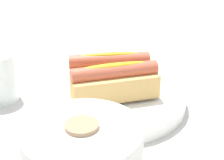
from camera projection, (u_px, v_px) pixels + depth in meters
name	position (u px, v px, depth m)	size (l,w,h in m)	color
ground_plane	(104.00, 100.00, 0.59)	(2.40, 2.40, 0.00)	beige
serving_bowl	(112.00, 96.00, 0.57)	(0.27, 0.27, 0.03)	white
hotdog_front	(109.00, 70.00, 0.58)	(0.15, 0.06, 0.06)	tan
hotdog_back	(115.00, 82.00, 0.53)	(0.16, 0.08, 0.06)	tan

